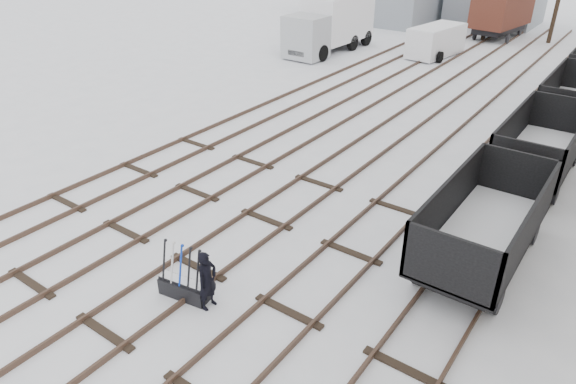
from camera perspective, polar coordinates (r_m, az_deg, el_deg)
name	(u,v)px	position (r m, az deg, el deg)	size (l,w,h in m)	color
ground	(198,268)	(14.16, -9.95, -8.32)	(120.00, 120.00, 0.00)	white
tracks	(409,119)	(24.39, 13.30, 7.88)	(13.90, 52.00, 0.16)	black
ground_frame	(184,287)	(13.13, -11.50, -10.34)	(1.35, 0.62, 1.49)	black
worker	(207,281)	(12.43, -8.95, -9.69)	(0.57, 0.37, 1.55)	black
freight_wagon_a	(483,235)	(14.66, 20.82, -4.44)	(2.23, 5.58, 2.28)	black
freight_wagon_b	(539,154)	(20.34, 26.10, 3.83)	(2.23, 5.58, 2.28)	black
freight_wagon_c	(573,105)	(26.35, 29.07, 8.41)	(2.23, 5.58, 2.28)	black
box_van_wagon	(503,5)	(43.42, 22.80, 18.64)	(3.62, 5.76, 4.12)	black
lorry	(330,23)	(36.41, 4.74, 18.18)	(2.77, 7.99, 3.59)	black
panel_van	(436,41)	(36.34, 16.12, 15.86)	(2.55, 4.69, 1.97)	white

